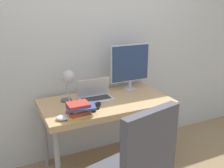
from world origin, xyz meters
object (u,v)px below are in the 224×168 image
object	(u,v)px
office_chair	(137,168)
laptop	(95,95)
monitor	(130,65)
game_controller	(64,117)
desk_lamp	(68,80)
book_stack	(79,110)

from	to	relation	value
office_chair	laptop	bearing A→B (deg)	86.59
monitor	game_controller	bearing A→B (deg)	-153.32
laptop	game_controller	world-z (taller)	laptop
desk_lamp	office_chair	world-z (taller)	desk_lamp
monitor	desk_lamp	xyz separation A→B (m)	(-0.75, -0.15, -0.03)
desk_lamp	office_chair	distance (m)	1.05
office_chair	game_controller	size ratio (longest dim) A/B	8.22
office_chair	game_controller	bearing A→B (deg)	119.99
laptop	monitor	distance (m)	0.54
book_stack	game_controller	xyz separation A→B (m)	(-0.14, -0.01, -0.04)
book_stack	laptop	bearing A→B (deg)	48.61
game_controller	laptop	bearing A→B (deg)	37.50
book_stack	game_controller	world-z (taller)	book_stack
desk_lamp	monitor	bearing A→B (deg)	11.49
monitor	book_stack	bearing A→B (deg)	-149.45
office_chair	book_stack	xyz separation A→B (m)	(-0.22, 0.64, 0.25)
monitor	book_stack	distance (m)	0.90
monitor	book_stack	xyz separation A→B (m)	(-0.75, -0.44, -0.23)
laptop	monitor	bearing A→B (deg)	14.76
game_controller	monitor	bearing A→B (deg)	26.68
desk_lamp	game_controller	bearing A→B (deg)	-115.13
laptop	monitor	size ratio (longest dim) A/B	0.66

